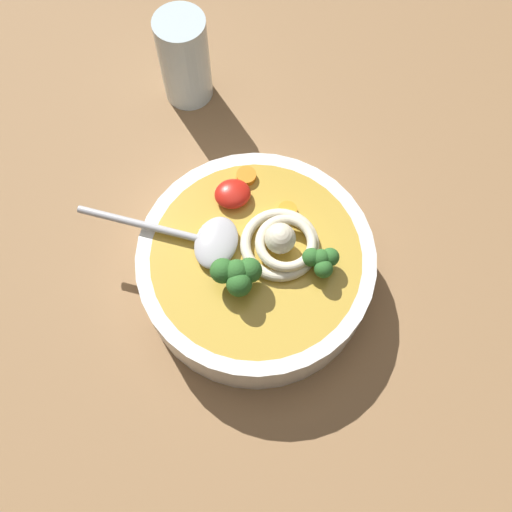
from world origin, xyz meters
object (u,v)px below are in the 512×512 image
(soup_bowl, at_px, (256,267))
(soup_spoon, at_px, (202,240))
(noodle_pile, at_px, (282,243))
(drinking_glass, at_px, (184,59))

(soup_bowl, relative_size, soup_spoon, 1.49)
(noodle_pile, relative_size, soup_spoon, 0.54)
(soup_spoon, height_order, drinking_glass, drinking_glass)
(soup_bowl, relative_size, drinking_glass, 2.05)
(noodle_pile, height_order, drinking_glass, drinking_glass)
(soup_bowl, bearing_deg, noodle_pile, 8.68)
(noodle_pile, distance_m, drinking_glass, 0.28)
(soup_bowl, distance_m, drinking_glass, 0.28)
(noodle_pile, distance_m, soup_spoon, 0.08)
(noodle_pile, xyz_separation_m, soup_spoon, (-0.08, 0.02, -0.00))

